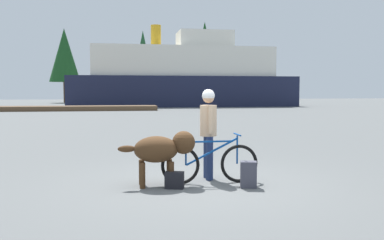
# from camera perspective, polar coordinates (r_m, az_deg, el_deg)

# --- Properties ---
(ground_plane) EXTENTS (160.00, 160.00, 0.00)m
(ground_plane) POSITION_cam_1_polar(r_m,az_deg,el_deg) (7.62, 1.36, -8.79)
(ground_plane) COLOR #595B5B
(bicycle) EXTENTS (1.80, 0.44, 0.91)m
(bicycle) POSITION_cam_1_polar(r_m,az_deg,el_deg) (7.60, 2.39, -5.88)
(bicycle) COLOR black
(bicycle) RESTS_ON ground_plane
(person_cyclist) EXTENTS (0.32, 0.53, 1.72)m
(person_cyclist) POSITION_cam_1_polar(r_m,az_deg,el_deg) (7.93, 2.25, -0.70)
(person_cyclist) COLOR navy
(person_cyclist) RESTS_ON ground_plane
(dog) EXTENTS (1.37, 0.55, 0.97)m
(dog) POSITION_cam_1_polar(r_m,az_deg,el_deg) (7.41, -4.10, -4.00)
(dog) COLOR #472D19
(dog) RESTS_ON ground_plane
(backpack) EXTENTS (0.32, 0.26, 0.46)m
(backpack) POSITION_cam_1_polar(r_m,az_deg,el_deg) (7.39, 7.74, -7.40)
(backpack) COLOR #3F3F4C
(backpack) RESTS_ON ground_plane
(handbag_pannier) EXTENTS (0.36, 0.26, 0.29)m
(handbag_pannier) POSITION_cam_1_polar(r_m,az_deg,el_deg) (7.28, -2.42, -8.23)
(handbag_pannier) COLOR black
(handbag_pannier) RESTS_ON ground_plane
(dock_pier) EXTENTS (17.77, 2.58, 0.40)m
(dock_pier) POSITION_cam_1_polar(r_m,az_deg,el_deg) (37.48, -18.59, 1.51)
(dock_pier) COLOR brown
(dock_pier) RESTS_ON ground_plane
(ferry_boat) EXTENTS (24.45, 7.21, 8.86)m
(ferry_boat) POSITION_cam_1_polar(r_m,az_deg,el_deg) (46.47, -1.18, 5.77)
(ferry_boat) COLOR #191E38
(ferry_boat) RESTS_ON ground_plane
(sailboat_moored) EXTENTS (8.07, 2.26, 7.29)m
(sailboat_moored) POSITION_cam_1_polar(r_m,az_deg,el_deg) (51.41, -2.26, 2.65)
(sailboat_moored) COLOR silver
(sailboat_moored) RESTS_ON ground_plane
(pine_tree_far_left) EXTENTS (4.36, 4.36, 10.60)m
(pine_tree_far_left) POSITION_cam_1_polar(r_m,az_deg,el_deg) (62.70, -17.07, 8.47)
(pine_tree_far_left) COLOR #4C331E
(pine_tree_far_left) RESTS_ON ground_plane
(pine_tree_center) EXTENTS (3.51, 3.51, 10.60)m
(pine_tree_center) POSITION_cam_1_polar(r_m,az_deg,el_deg) (62.60, -6.72, 8.20)
(pine_tree_center) COLOR #4C331E
(pine_tree_center) RESTS_ON ground_plane
(pine_tree_far_right) EXTENTS (4.05, 4.05, 12.36)m
(pine_tree_far_right) POSITION_cam_1_polar(r_m,az_deg,el_deg) (65.28, 1.75, 9.42)
(pine_tree_far_right) COLOR #4C331E
(pine_tree_far_right) RESTS_ON ground_plane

